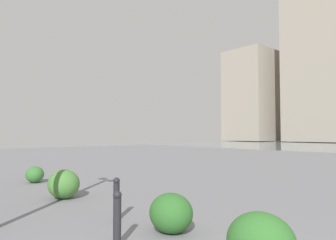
{
  "coord_description": "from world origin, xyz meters",
  "views": [
    {
      "loc": [
        -1.1,
        2.02,
        1.67
      ],
      "look_at": [
        7.94,
        -5.88,
        2.19
      ],
      "focal_mm": 33.04,
      "sensor_mm": 36.0,
      "label": 1
    }
  ],
  "objects": [
    {
      "name": "bollard_mid",
      "position": [
        4.07,
        -1.18,
        0.43
      ],
      "size": [
        0.13,
        0.13,
        0.82
      ],
      "color": "#232328",
      "rests_on": "ground"
    },
    {
      "name": "shrub_wide",
      "position": [
        6.68,
        -1.22,
        0.37
      ],
      "size": [
        0.87,
        0.78,
        0.74
      ],
      "color": "#477F38",
      "rests_on": "ground"
    },
    {
      "name": "shrub_round",
      "position": [
        9.81,
        -1.51,
        0.28
      ],
      "size": [
        0.65,
        0.58,
        0.55
      ],
      "color": "#387533",
      "rests_on": "ground"
    },
    {
      "name": "building_highrise",
      "position": [
        40.64,
        -61.91,
        10.51
      ],
      "size": [
        10.12,
        12.62,
        21.02
      ],
      "color": "#9E9384",
      "rests_on": "ground"
    },
    {
      "name": "building_annex",
      "position": [
        26.29,
        -63.9,
        19.59
      ],
      "size": [
        11.63,
        11.1,
        41.25
      ],
      "color": "#9E9384",
      "rests_on": "ground"
    },
    {
      "name": "shrub_tall",
      "position": [
        2.83,
        -1.48,
        0.33
      ],
      "size": [
        0.78,
        0.7,
        0.66
      ],
      "color": "#2D6628",
      "rests_on": "ground"
    },
    {
      "name": "bollard_near",
      "position": [
        2.9,
        -0.47,
        0.43
      ],
      "size": [
        0.13,
        0.13,
        0.82
      ],
      "color": "#232328",
      "rests_on": "ground"
    }
  ]
}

